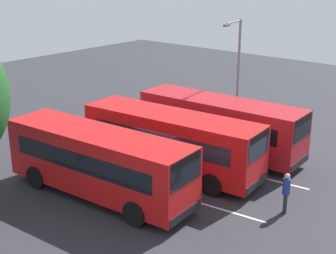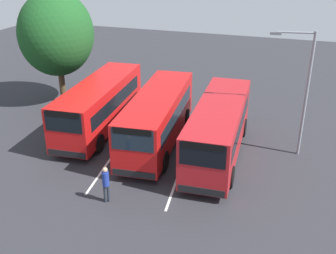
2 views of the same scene
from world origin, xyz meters
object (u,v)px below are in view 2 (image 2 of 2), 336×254
bus_far_left (100,104)px  bus_center_right (219,128)px  bus_center_left (157,117)px  depot_tree (56,34)px  street_lamp (303,86)px  pedestrian (106,182)px

bus_far_left → bus_center_right: (1.14, 7.90, 0.00)m
bus_center_left → bus_center_right: 3.75m
bus_far_left → depot_tree: bearing=-129.8°
street_lamp → bus_center_right: bearing=13.6°
bus_center_right → pedestrian: (6.04, -3.88, -0.63)m
bus_center_left → street_lamp: size_ratio=1.39×
street_lamp → depot_tree: depot_tree is taller
bus_center_left → depot_tree: 10.66m
bus_center_left → bus_center_right: same height
bus_center_left → depot_tree: size_ratio=1.19×
bus_far_left → depot_tree: 6.98m
bus_far_left → bus_center_left: bearing=75.0°
street_lamp → depot_tree: (-2.99, -16.97, 1.09)m
pedestrian → street_lamp: bearing=-83.8°
bus_far_left → bus_center_right: size_ratio=1.00×
pedestrian → bus_far_left: bearing=-8.6°
pedestrian → street_lamp: 11.47m
bus_center_right → street_lamp: 4.98m
bus_center_right → pedestrian: bus_center_right is taller
bus_center_left → pedestrian: size_ratio=5.28×
street_lamp → bus_center_left: bearing=0.8°
depot_tree → street_lamp: bearing=80.0°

